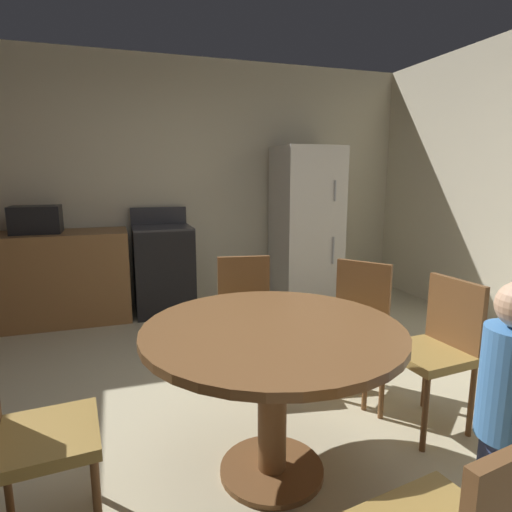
% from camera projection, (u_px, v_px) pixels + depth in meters
% --- Properties ---
extents(ground_plane, '(14.00, 14.00, 0.00)m').
position_uv_depth(ground_plane, '(262.00, 441.00, 2.36)').
color(ground_plane, beige).
extents(wall_back, '(5.71, 0.12, 2.70)m').
position_uv_depth(wall_back, '(179.00, 184.00, 4.80)').
color(wall_back, beige).
rests_on(wall_back, ground).
extents(kitchen_counter, '(1.95, 0.60, 0.90)m').
position_uv_depth(kitchen_counter, '(24.00, 280.00, 4.12)').
color(kitchen_counter, olive).
rests_on(kitchen_counter, ground).
extents(oven_range, '(0.60, 0.60, 1.10)m').
position_uv_depth(oven_range, '(163.00, 269.00, 4.52)').
color(oven_range, black).
rests_on(oven_range, ground).
extents(refrigerator, '(0.68, 0.68, 1.76)m').
position_uv_depth(refrigerator, '(306.00, 225.00, 4.89)').
color(refrigerator, silver).
rests_on(refrigerator, ground).
extents(microwave, '(0.44, 0.32, 0.26)m').
position_uv_depth(microwave, '(36.00, 220.00, 4.05)').
color(microwave, black).
rests_on(microwave, kitchen_counter).
extents(dining_table, '(1.22, 1.22, 0.76)m').
position_uv_depth(dining_table, '(273.00, 358.00, 2.00)').
color(dining_table, brown).
rests_on(dining_table, ground).
extents(chair_north, '(0.46, 0.46, 0.87)m').
position_uv_depth(chair_north, '(246.00, 310.00, 3.04)').
color(chair_north, brown).
rests_on(chair_north, ground).
extents(chair_northeast, '(0.56, 0.56, 0.87)m').
position_uv_depth(chair_northeast, '(356.00, 318.00, 2.87)').
color(chair_northeast, brown).
rests_on(chair_northeast, ground).
extents(chair_east, '(0.43, 0.43, 0.87)m').
position_uv_depth(chair_east, '(438.00, 344.00, 2.43)').
color(chair_east, brown).
rests_on(chair_east, ground).
extents(chair_west, '(0.43, 0.43, 0.87)m').
position_uv_depth(chair_west, '(23.00, 430.00, 1.61)').
color(chair_west, brown).
rests_on(chair_west, ground).
extents(person_child, '(0.31, 0.31, 1.09)m').
position_uv_depth(person_child, '(508.00, 416.00, 1.56)').
color(person_child, '#3D4C84').
rests_on(person_child, ground).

